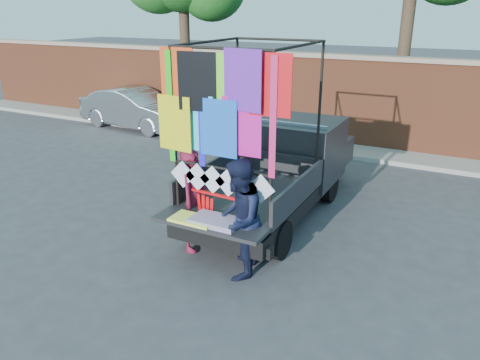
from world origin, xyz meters
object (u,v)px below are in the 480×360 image
at_px(pickup_truck, 285,166).
at_px(woman, 194,200).
at_px(man, 238,219).
at_px(sedan, 136,109).

bearing_deg(pickup_truck, woman, -104.09).
xyz_separation_m(pickup_truck, woman, (-0.61, -2.42, 0.03)).
xyz_separation_m(pickup_truck, man, (0.42, -2.82, 0.07)).
bearing_deg(sedan, pickup_truck, -112.67).
bearing_deg(sedan, man, -126.03).
relative_size(sedan, woman, 2.32).
bearing_deg(woman, pickup_truck, -18.33).
relative_size(woman, man, 0.95).
height_order(pickup_truck, man, pickup_truck).
relative_size(pickup_truck, man, 2.89).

